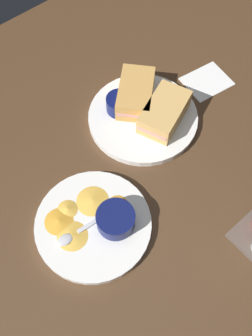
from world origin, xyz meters
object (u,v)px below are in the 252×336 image
at_px(plate_chips_companion, 93,224).
at_px(ramekin_dark_sauce, 119,104).
at_px(ramekin_light_gravy, 116,219).
at_px(sandwich_half_far, 136,93).
at_px(plate_sandwich_main, 143,118).
at_px(spoon_by_gravy_ramekin, 71,236).
at_px(spoon_by_dark_ramekin, 140,115).
at_px(sandwich_half_near, 164,112).

bearing_deg(plate_chips_companion, ramekin_dark_sauce, -140.84).
relative_size(plate_chips_companion, ramekin_light_gravy, 3.05).
relative_size(sandwich_half_far, ramekin_dark_sauce, 2.46).
relative_size(plate_sandwich_main, sandwich_half_far, 1.71).
distance_m(plate_chips_companion, spoon_by_gravy_ramekin, 0.05).
bearing_deg(sandwich_half_far, spoon_by_gravy_ramekin, 28.31).
height_order(ramekin_dark_sauce, spoon_by_dark_ramekin, ramekin_dark_sauce).
bearing_deg(sandwich_half_near, spoon_by_gravy_ramekin, 14.88).
xyz_separation_m(plate_chips_companion, spoon_by_gravy_ramekin, (0.05, -0.01, 0.01)).
height_order(plate_sandwich_main, sandwich_half_far, sandwich_half_far).
bearing_deg(plate_chips_companion, ramekin_light_gravy, 140.19).
bearing_deg(spoon_by_gravy_ramekin, ramekin_dark_sauce, -147.12).
relative_size(sandwich_half_far, plate_chips_companion, 0.64).
bearing_deg(spoon_by_dark_ramekin, sandwich_half_near, 132.22).
distance_m(sandwich_half_near, plate_chips_companion, 0.29).
distance_m(ramekin_dark_sauce, ramekin_light_gravy, 0.28).
xyz_separation_m(ramekin_dark_sauce, spoon_by_gravy_ramekin, (0.27, 0.17, -0.02)).
height_order(plate_sandwich_main, plate_chips_companion, same).
height_order(plate_sandwich_main, ramekin_light_gravy, ramekin_light_gravy).
xyz_separation_m(sandwich_half_near, sandwich_half_far, (0.01, -0.08, 0.00)).
distance_m(spoon_by_dark_ramekin, spoon_by_gravy_ramekin, 0.32).
relative_size(spoon_by_dark_ramekin, spoon_by_gravy_ramekin, 0.96).
bearing_deg(spoon_by_gravy_ramekin, sandwich_half_near, -165.12).
relative_size(ramekin_dark_sauce, spoon_by_dark_ramekin, 0.63).
xyz_separation_m(plate_sandwich_main, sandwich_half_near, (-0.03, 0.04, 0.03)).
bearing_deg(ramekin_dark_sauce, spoon_by_gravy_ramekin, 32.88).
xyz_separation_m(sandwich_half_far, spoon_by_dark_ramekin, (0.02, 0.04, -0.02)).
bearing_deg(sandwich_half_near, sandwich_half_far, -80.85).
xyz_separation_m(sandwich_half_near, plate_chips_companion, (0.28, 0.09, -0.03)).
height_order(sandwich_half_near, spoon_by_gravy_ramekin, sandwich_half_near).
bearing_deg(ramekin_dark_sauce, plate_chips_companion, 39.16).
bearing_deg(plate_sandwich_main, spoon_by_gravy_ramekin, 22.70).
relative_size(sandwich_half_near, sandwich_half_far, 1.01).
bearing_deg(sandwich_half_far, ramekin_light_gravy, 41.38).
bearing_deg(spoon_by_dark_ramekin, ramekin_dark_sauce, -64.36).
xyz_separation_m(sandwich_half_near, spoon_by_dark_ramekin, (0.04, -0.04, -0.02)).
bearing_deg(plate_chips_companion, plate_sandwich_main, -152.42).
distance_m(plate_sandwich_main, plate_chips_companion, 0.28).
distance_m(sandwich_half_far, ramekin_light_gravy, 0.31).
bearing_deg(ramekin_dark_sauce, plate_sandwich_main, 120.15).
distance_m(sandwich_half_near, ramekin_dark_sauce, 0.10).
xyz_separation_m(plate_sandwich_main, ramekin_dark_sauce, (0.03, -0.05, 0.03)).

